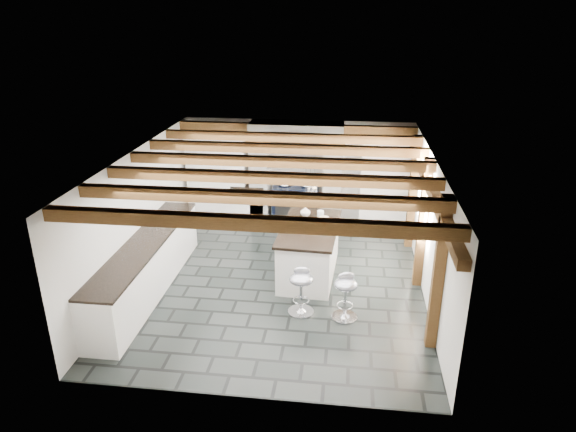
# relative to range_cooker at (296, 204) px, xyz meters

# --- Properties ---
(ground) EXTENTS (6.00, 6.00, 0.00)m
(ground) POSITION_rel_range_cooker_xyz_m (0.00, -2.68, -0.47)
(ground) COLOR black
(ground) RESTS_ON ground
(room_shell) EXTENTS (6.00, 6.03, 6.00)m
(room_shell) POSITION_rel_range_cooker_xyz_m (-0.61, -1.26, 0.60)
(room_shell) COLOR white
(room_shell) RESTS_ON ground
(range_cooker) EXTENTS (1.00, 0.63, 0.99)m
(range_cooker) POSITION_rel_range_cooker_xyz_m (0.00, 0.00, 0.00)
(range_cooker) COLOR black
(range_cooker) RESTS_ON ground
(kitchen_island) EXTENTS (1.08, 1.94, 1.24)m
(kitchen_island) POSITION_rel_range_cooker_xyz_m (0.49, -2.33, 0.01)
(kitchen_island) COLOR white
(kitchen_island) RESTS_ON ground
(bar_stool_near) EXTENTS (0.45, 0.45, 0.76)m
(bar_stool_near) POSITION_rel_range_cooker_xyz_m (1.17, -3.72, 0.01)
(bar_stool_near) COLOR silver
(bar_stool_near) RESTS_ON ground
(bar_stool_far) EXTENTS (0.42, 0.42, 0.77)m
(bar_stool_far) POSITION_rel_range_cooker_xyz_m (0.48, -3.65, 0.01)
(bar_stool_far) COLOR silver
(bar_stool_far) RESTS_ON ground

